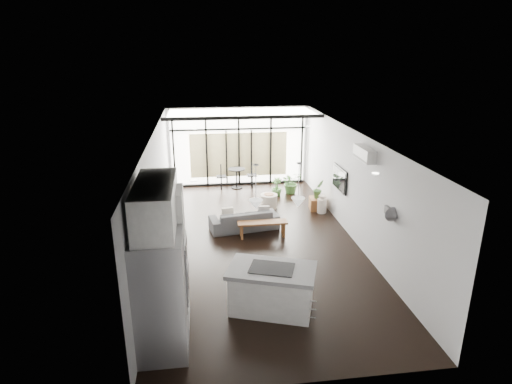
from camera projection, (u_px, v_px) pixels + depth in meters
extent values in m
cube|color=black|center=(258.00, 241.00, 11.11)|extent=(5.00, 10.00, 0.00)
cube|color=silver|center=(258.00, 135.00, 10.21)|extent=(5.00, 10.00, 0.00)
cube|color=silver|center=(155.00, 195.00, 10.34)|extent=(0.02, 10.00, 2.80)
cube|color=silver|center=(354.00, 186.00, 10.97)|extent=(0.02, 10.00, 2.80)
cube|color=silver|center=(239.00, 146.00, 15.35)|extent=(5.00, 0.02, 2.80)
cube|color=silver|center=(307.00, 303.00, 5.97)|extent=(5.00, 0.02, 2.80)
cube|color=black|center=(239.00, 147.00, 15.24)|extent=(5.00, 0.20, 2.80)
cube|color=silver|center=(241.00, 112.00, 13.97)|extent=(4.70, 1.90, 0.06)
cube|color=#F3E9A1|center=(239.00, 155.00, 15.40)|extent=(3.50, 0.02, 1.60)
cube|color=white|center=(272.00, 289.00, 8.09)|extent=(1.84, 1.44, 0.88)
cube|color=black|center=(272.00, 268.00, 7.94)|extent=(0.95, 0.78, 0.01)
cube|color=#9D9CA1|center=(160.00, 295.00, 6.83)|extent=(0.80, 1.00, 2.07)
cube|color=white|center=(167.00, 259.00, 7.49)|extent=(0.66, 0.69, 2.54)
cube|color=white|center=(156.00, 208.00, 6.80)|extent=(0.62, 1.75, 0.86)
cone|color=silver|center=(256.00, 204.00, 7.92)|extent=(0.26, 0.26, 0.18)
cone|color=silver|center=(298.00, 202.00, 8.02)|extent=(0.26, 0.26, 0.18)
imported|color=#474749|center=(244.00, 216.00, 11.77)|extent=(1.94, 0.83, 0.73)
cube|color=brown|center=(262.00, 229.00, 11.32)|extent=(1.32, 0.33, 0.42)
cylinder|color=beige|center=(269.00, 201.00, 13.38)|extent=(0.58, 0.58, 0.42)
cube|color=brown|center=(318.00, 204.00, 13.23)|extent=(0.55, 0.55, 0.37)
imported|color=#3D682F|center=(291.00, 185.00, 14.68)|extent=(0.90, 0.95, 0.60)
imported|color=#3D682F|center=(277.00, 191.00, 14.44)|extent=(0.61, 0.72, 0.35)
imported|color=#3D682F|center=(318.00, 194.00, 13.12)|extent=(0.45, 0.65, 0.26)
cylinder|color=silver|center=(322.00, 204.00, 12.93)|extent=(0.30, 0.30, 0.56)
cube|color=black|center=(237.00, 179.00, 15.20)|extent=(1.39, 0.57, 0.66)
cube|color=black|center=(340.00, 179.00, 11.94)|extent=(0.05, 1.10, 0.65)
cube|color=white|center=(364.00, 154.00, 9.87)|extent=(0.22, 0.90, 0.30)
cube|color=black|center=(154.00, 195.00, 9.83)|extent=(0.04, 0.70, 0.90)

